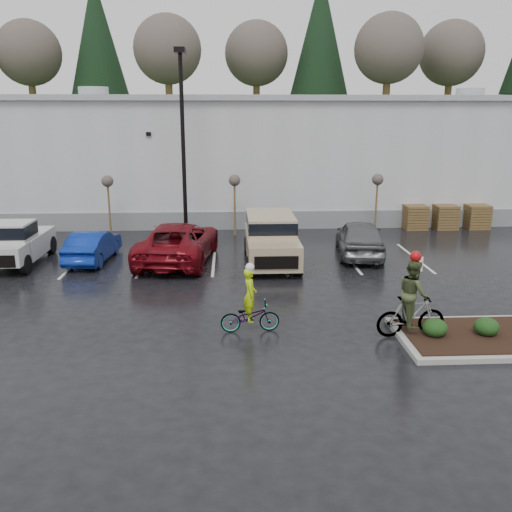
{
  "coord_description": "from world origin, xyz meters",
  "views": [
    {
      "loc": [
        -1.81,
        -15.05,
        6.36
      ],
      "look_at": [
        -0.85,
        3.81,
        1.3
      ],
      "focal_mm": 38.0,
      "sensor_mm": 36.0,
      "label": 1
    }
  ],
  "objects_px": {
    "pickup_white": "(17,240)",
    "cyclist_hivis": "(250,310)",
    "pallet_stack_b": "(445,217)",
    "car_blue": "(93,246)",
    "sapling_mid": "(235,184)",
    "lamppost": "(183,126)",
    "fire_lane_sign": "(417,282)",
    "car_grey": "(360,238)",
    "pallet_stack_a": "(415,217)",
    "suv_tan": "(271,240)",
    "pallet_stack_c": "(477,217)",
    "car_red": "(178,242)",
    "sapling_east": "(377,183)",
    "cyclist_olive": "(412,306)",
    "sapling_west": "(108,185)"
  },
  "relations": [
    {
      "from": "car_grey",
      "to": "cyclist_hivis",
      "type": "distance_m",
      "value": 10.06
    },
    {
      "from": "pallet_stack_a",
      "to": "pallet_stack_c",
      "type": "height_order",
      "value": "same"
    },
    {
      "from": "pallet_stack_c",
      "to": "car_red",
      "type": "xyz_separation_m",
      "value": [
        -16.04,
        -5.99,
        0.18
      ]
    },
    {
      "from": "car_blue",
      "to": "cyclist_olive",
      "type": "distance_m",
      "value": 14.23
    },
    {
      "from": "pallet_stack_c",
      "to": "car_grey",
      "type": "relative_size",
      "value": 0.28
    },
    {
      "from": "pallet_stack_b",
      "to": "pallet_stack_c",
      "type": "bearing_deg",
      "value": 0.0
    },
    {
      "from": "fire_lane_sign",
      "to": "suv_tan",
      "type": "height_order",
      "value": "fire_lane_sign"
    },
    {
      "from": "sapling_mid",
      "to": "cyclist_hivis",
      "type": "height_order",
      "value": "sapling_mid"
    },
    {
      "from": "pallet_stack_a",
      "to": "car_red",
      "type": "height_order",
      "value": "car_red"
    },
    {
      "from": "suv_tan",
      "to": "sapling_east",
      "type": "bearing_deg",
      "value": 43.12
    },
    {
      "from": "sapling_mid",
      "to": "cyclist_olive",
      "type": "xyz_separation_m",
      "value": [
        4.92,
        -13.6,
        -1.81
      ]
    },
    {
      "from": "pickup_white",
      "to": "car_red",
      "type": "height_order",
      "value": "pickup_white"
    },
    {
      "from": "fire_lane_sign",
      "to": "car_blue",
      "type": "height_order",
      "value": "fire_lane_sign"
    },
    {
      "from": "pallet_stack_a",
      "to": "sapling_east",
      "type": "bearing_deg",
      "value": -158.2
    },
    {
      "from": "lamppost",
      "to": "car_grey",
      "type": "height_order",
      "value": "lamppost"
    },
    {
      "from": "car_grey",
      "to": "pallet_stack_a",
      "type": "bearing_deg",
      "value": -121.16
    },
    {
      "from": "pallet_stack_b",
      "to": "car_red",
      "type": "bearing_deg",
      "value": -157.19
    },
    {
      "from": "car_blue",
      "to": "car_grey",
      "type": "distance_m",
      "value": 11.86
    },
    {
      "from": "lamppost",
      "to": "pickup_white",
      "type": "relative_size",
      "value": 1.77
    },
    {
      "from": "sapling_east",
      "to": "pallet_stack_b",
      "type": "height_order",
      "value": "sapling_east"
    },
    {
      "from": "suv_tan",
      "to": "cyclist_hivis",
      "type": "relative_size",
      "value": 2.41
    },
    {
      "from": "car_red",
      "to": "sapling_east",
      "type": "bearing_deg",
      "value": -146.33
    },
    {
      "from": "fire_lane_sign",
      "to": "car_grey",
      "type": "height_order",
      "value": "fire_lane_sign"
    },
    {
      "from": "pickup_white",
      "to": "sapling_west",
      "type": "bearing_deg",
      "value": 59.06
    },
    {
      "from": "pallet_stack_b",
      "to": "pallet_stack_a",
      "type": "bearing_deg",
      "value": 180.0
    },
    {
      "from": "lamppost",
      "to": "car_red",
      "type": "xyz_separation_m",
      "value": [
        -0.04,
        -3.99,
        -4.83
      ]
    },
    {
      "from": "pallet_stack_a",
      "to": "pallet_stack_c",
      "type": "bearing_deg",
      "value": 0.0
    },
    {
      "from": "lamppost",
      "to": "pallet_stack_b",
      "type": "height_order",
      "value": "lamppost"
    },
    {
      "from": "pallet_stack_c",
      "to": "car_blue",
      "type": "bearing_deg",
      "value": -163.64
    },
    {
      "from": "sapling_east",
      "to": "cyclist_olive",
      "type": "relative_size",
      "value": 1.24
    },
    {
      "from": "lamppost",
      "to": "sapling_west",
      "type": "xyz_separation_m",
      "value": [
        -4.0,
        1.0,
        -2.96
      ]
    },
    {
      "from": "pallet_stack_c",
      "to": "pickup_white",
      "type": "distance_m",
      "value": 23.67
    },
    {
      "from": "pallet_stack_b",
      "to": "suv_tan",
      "type": "distance_m",
      "value": 12.19
    },
    {
      "from": "pallet_stack_c",
      "to": "car_red",
      "type": "relative_size",
      "value": 0.22
    },
    {
      "from": "pallet_stack_a",
      "to": "car_red",
      "type": "xyz_separation_m",
      "value": [
        -12.54,
        -5.99,
        0.18
      ]
    },
    {
      "from": "pickup_white",
      "to": "car_red",
      "type": "xyz_separation_m",
      "value": [
        6.89,
        -0.1,
        -0.12
      ]
    },
    {
      "from": "pallet_stack_c",
      "to": "sapling_mid",
      "type": "bearing_deg",
      "value": -175.76
    },
    {
      "from": "pickup_white",
      "to": "car_red",
      "type": "distance_m",
      "value": 6.89
    },
    {
      "from": "sapling_east",
      "to": "fire_lane_sign",
      "type": "xyz_separation_m",
      "value": [
        -2.2,
        -12.8,
        -1.32
      ]
    },
    {
      "from": "fire_lane_sign",
      "to": "cyclist_hivis",
      "type": "bearing_deg",
      "value": -177.58
    },
    {
      "from": "car_blue",
      "to": "pallet_stack_a",
      "type": "bearing_deg",
      "value": -156.01
    },
    {
      "from": "lamppost",
      "to": "pallet_stack_a",
      "type": "xyz_separation_m",
      "value": [
        12.5,
        2.0,
        -5.01
      ]
    },
    {
      "from": "pallet_stack_b",
      "to": "car_blue",
      "type": "height_order",
      "value": "car_blue"
    },
    {
      "from": "lamppost",
      "to": "pallet_stack_b",
      "type": "bearing_deg",
      "value": 8.02
    },
    {
      "from": "pickup_white",
      "to": "car_blue",
      "type": "height_order",
      "value": "pickup_white"
    },
    {
      "from": "pickup_white",
      "to": "cyclist_hivis",
      "type": "relative_size",
      "value": 2.45
    },
    {
      "from": "lamppost",
      "to": "cyclist_olive",
      "type": "distance_m",
      "value": 15.38
    },
    {
      "from": "cyclist_hivis",
      "to": "cyclist_olive",
      "type": "distance_m",
      "value": 4.69
    },
    {
      "from": "car_blue",
      "to": "pickup_white",
      "type": "bearing_deg",
      "value": 5.9
    },
    {
      "from": "fire_lane_sign",
      "to": "pickup_white",
      "type": "distance_m",
      "value": 16.73
    }
  ]
}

